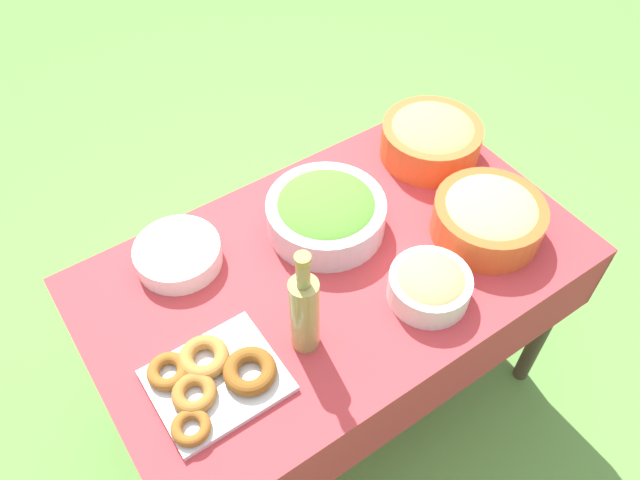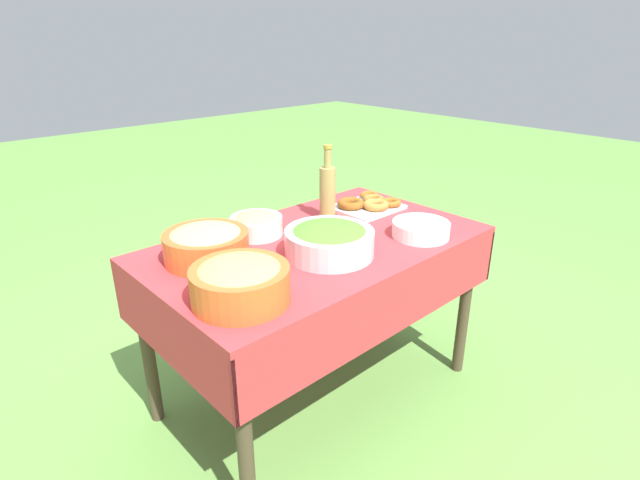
# 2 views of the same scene
# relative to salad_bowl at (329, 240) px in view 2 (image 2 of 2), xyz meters

# --- Properties ---
(ground_plane) EXTENTS (14.00, 14.00, 0.00)m
(ground_plane) POSITION_rel_salad_bowl_xyz_m (0.05, 0.12, -0.78)
(ground_plane) COLOR #609342
(picnic_table) EXTENTS (1.30, 0.77, 0.72)m
(picnic_table) POSITION_rel_salad_bowl_xyz_m (0.05, 0.12, -0.16)
(picnic_table) COLOR #B73338
(picnic_table) RESTS_ON ground_plane
(salad_bowl) EXTENTS (0.32, 0.32, 0.12)m
(salad_bowl) POSITION_rel_salad_bowl_xyz_m (0.00, 0.00, 0.00)
(salad_bowl) COLOR silver
(salad_bowl) RESTS_ON picnic_table
(pasta_bowl) EXTENTS (0.30, 0.30, 0.12)m
(pasta_bowl) POSITION_rel_salad_bowl_xyz_m (-0.35, 0.26, 0.01)
(pasta_bowl) COLOR #E05B28
(pasta_bowl) RESTS_ON picnic_table
(donut_platter) EXTENTS (0.30, 0.27, 0.05)m
(donut_platter) POSITION_rel_salad_bowl_xyz_m (0.48, 0.24, -0.04)
(donut_platter) COLOR silver
(donut_platter) RESTS_ON picnic_table
(plate_stack) EXTENTS (0.22, 0.22, 0.06)m
(plate_stack) POSITION_rel_salad_bowl_xyz_m (0.38, -0.12, -0.03)
(plate_stack) COLOR white
(plate_stack) RESTS_ON picnic_table
(olive_oil_bottle) EXTENTS (0.07, 0.07, 0.32)m
(olive_oil_bottle) POSITION_rel_salad_bowl_xyz_m (0.25, 0.27, 0.07)
(olive_oil_bottle) COLOR #998E4C
(olive_oil_bottle) RESTS_ON picnic_table
(bread_bowl) EXTENTS (0.20, 0.20, 0.10)m
(bread_bowl) POSITION_rel_salad_bowl_xyz_m (-0.08, 0.33, -0.01)
(bread_bowl) COLOR silver
(bread_bowl) RESTS_ON picnic_table
(fruit_bowl) EXTENTS (0.30, 0.30, 0.13)m
(fruit_bowl) POSITION_rel_salad_bowl_xyz_m (-0.43, -0.06, 0.01)
(fruit_bowl) COLOR #E05B28
(fruit_bowl) RESTS_ON picnic_table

